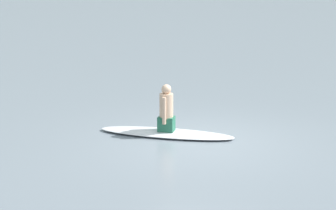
{
  "coord_description": "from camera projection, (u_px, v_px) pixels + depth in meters",
  "views": [
    {
      "loc": [
        -3.92,
        11.11,
        3.62
      ],
      "look_at": [
        0.91,
        -0.37,
        0.63
      ],
      "focal_mm": 62.84,
      "sensor_mm": 36.0,
      "label": 1
    }
  ],
  "objects": [
    {
      "name": "surfboard",
      "position": [
        166.0,
        133.0,
        12.75
      ],
      "size": [
        3.07,
        1.15,
        0.1
      ],
      "primitive_type": "ellipsoid",
      "rotation": [
        0.0,
        0.0,
        0.14
      ],
      "color": "white",
      "rests_on": "ground"
    },
    {
      "name": "person_paddler",
      "position": [
        166.0,
        110.0,
        12.63
      ],
      "size": [
        0.37,
        0.45,
        1.03
      ],
      "rotation": [
        0.0,
        0.0,
        0.14
      ],
      "color": "#26664C",
      "rests_on": "surfboard"
    },
    {
      "name": "ground_plane",
      "position": [
        201.0,
        142.0,
        12.28
      ],
      "size": [
        400.0,
        400.0,
        0.0
      ],
      "primitive_type": "plane",
      "color": "gray"
    }
  ]
}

